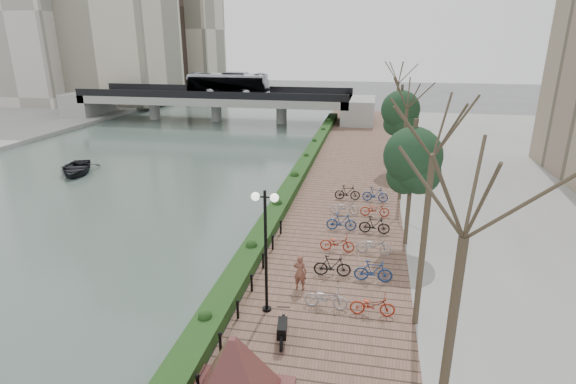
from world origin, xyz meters
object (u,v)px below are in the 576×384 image
(pedestrian, at_px, (300,272))
(boat, at_px, (76,168))
(lamppost, at_px, (265,226))
(granite_monument, at_px, (234,375))
(motorcycle, at_px, (282,328))

(pedestrian, relative_size, boat, 0.34)
(lamppost, bearing_deg, granite_monument, -86.61)
(pedestrian, distance_m, boat, 26.10)
(lamppost, xyz_separation_m, pedestrian, (1.01, 1.82, -2.78))
(boat, bearing_deg, pedestrian, -58.67)
(lamppost, height_order, boat, lamppost)
(granite_monument, distance_m, motorcycle, 3.59)
(pedestrian, xyz_separation_m, boat, (-21.24, 15.14, -0.79))
(granite_monument, distance_m, pedestrian, 6.97)
(motorcycle, bearing_deg, lamppost, 111.96)
(lamppost, xyz_separation_m, boat, (-20.23, 16.96, -3.56))
(granite_monument, height_order, pedestrian, granite_monument)
(granite_monument, relative_size, boat, 1.03)
(motorcycle, bearing_deg, boat, 130.51)
(boat, bearing_deg, granite_monument, -70.25)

